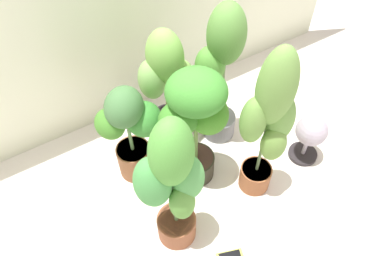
{
  "coord_description": "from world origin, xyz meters",
  "views": [
    {
      "loc": [
        -0.65,
        -0.92,
        1.96
      ],
      "look_at": [
        0.02,
        0.18,
        0.4
      ],
      "focal_mm": 35.06,
      "sensor_mm": 36.0,
      "label": 1
    }
  ],
  "objects": [
    {
      "name": "ground_plane",
      "position": [
        0.0,
        0.0,
        0.0
      ],
      "size": [
        8.0,
        8.0,
        0.0
      ],
      "primitive_type": "plane",
      "color": "silver",
      "rests_on": "ground"
    },
    {
      "name": "potted_plant_back_right",
      "position": [
        0.31,
        0.34,
        0.58
      ],
      "size": [
        0.33,
        0.29,
        0.97
      ],
      "color": "slate",
      "rests_on": "ground"
    },
    {
      "name": "potted_plant_center",
      "position": [
        0.02,
        0.15,
        0.51
      ],
      "size": [
        0.43,
        0.39,
        0.81
      ],
      "color": "#2C2A1E",
      "rests_on": "ground"
    },
    {
      "name": "potted_plant_back_left",
      "position": [
        -0.27,
        0.35,
        0.39
      ],
      "size": [
        0.4,
        0.3,
        0.68
      ],
      "color": "brown",
      "rests_on": "ground"
    },
    {
      "name": "potted_plant_back_center",
      "position": [
        0.03,
        0.48,
        0.45
      ],
      "size": [
        0.36,
        0.28,
        0.84
      ],
      "color": "black",
      "rests_on": "ground"
    },
    {
      "name": "potted_plant_front_right",
      "position": [
        0.28,
        -0.11,
        0.58
      ],
      "size": [
        0.33,
        0.25,
        1.03
      ],
      "color": "#9B5633",
      "rests_on": "ground"
    },
    {
      "name": "potted_plant_front_left",
      "position": [
        -0.28,
        -0.14,
        0.53
      ],
      "size": [
        0.37,
        0.28,
        0.94
      ],
      "color": "brown",
      "rests_on": "ground"
    },
    {
      "name": "floor_fan",
      "position": [
        0.67,
        -0.1,
        0.22
      ],
      "size": [
        0.19,
        0.19,
        0.34
      ],
      "rotation": [
        0.0,
        0.0,
        -3.14
      ],
      "color": "black",
      "rests_on": "ground"
    }
  ]
}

